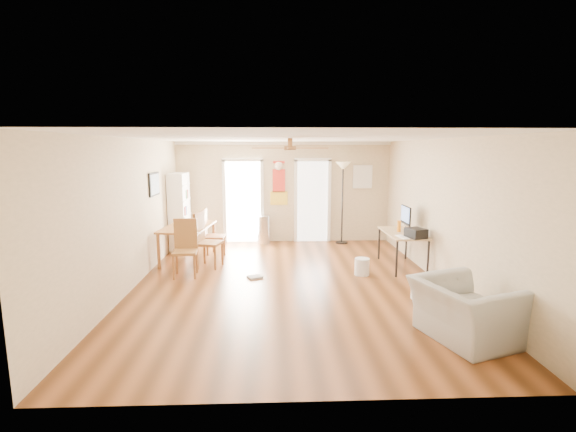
{
  "coord_description": "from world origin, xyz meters",
  "views": [
    {
      "loc": [
        -0.3,
        -7.11,
        2.42
      ],
      "look_at": [
        0.0,
        0.6,
        1.15
      ],
      "focal_mm": 25.56,
      "sensor_mm": 36.0,
      "label": 1
    }
  ],
  "objects_px": {
    "dining_chair_near": "(185,249)",
    "wastebasket_a": "(362,267)",
    "trash_can": "(264,230)",
    "torchiere_lamp": "(342,203)",
    "armchair": "(465,311)",
    "dining_table": "(188,243)",
    "wastebasket_b": "(419,290)",
    "dining_chair_right_a": "(214,234)",
    "dining_chair_right_b": "(209,240)",
    "computer_desk": "(402,250)",
    "bookshelf": "(179,211)",
    "printer": "(416,233)"
  },
  "relations": [
    {
      "from": "dining_chair_right_a",
      "to": "torchiere_lamp",
      "type": "bearing_deg",
      "value": -65.7
    },
    {
      "from": "wastebasket_b",
      "to": "armchair",
      "type": "distance_m",
      "value": 1.46
    },
    {
      "from": "printer",
      "to": "wastebasket_a",
      "type": "distance_m",
      "value": 1.21
    },
    {
      "from": "dining_chair_right_a",
      "to": "armchair",
      "type": "xyz_separation_m",
      "value": [
        3.75,
        -4.13,
        -0.17
      ]
    },
    {
      "from": "dining_chair_right_a",
      "to": "trash_can",
      "type": "height_order",
      "value": "dining_chair_right_a"
    },
    {
      "from": "dining_table",
      "to": "dining_chair_near",
      "type": "xyz_separation_m",
      "value": [
        0.18,
        -1.2,
        0.16
      ]
    },
    {
      "from": "armchair",
      "to": "trash_can",
      "type": "bearing_deg",
      "value": 7.63
    },
    {
      "from": "printer",
      "to": "wastebasket_b",
      "type": "relative_size",
      "value": 1.17
    },
    {
      "from": "computer_desk",
      "to": "wastebasket_b",
      "type": "height_order",
      "value": "computer_desk"
    },
    {
      "from": "dining_table",
      "to": "wastebasket_a",
      "type": "distance_m",
      "value": 3.8
    },
    {
      "from": "wastebasket_a",
      "to": "wastebasket_b",
      "type": "relative_size",
      "value": 1.09
    },
    {
      "from": "wastebasket_b",
      "to": "armchair",
      "type": "height_order",
      "value": "armchair"
    },
    {
      "from": "armchair",
      "to": "dining_table",
      "type": "bearing_deg",
      "value": 28.79
    },
    {
      "from": "dining_chair_right_a",
      "to": "trash_can",
      "type": "xyz_separation_m",
      "value": [
        1.07,
        1.36,
        -0.18
      ]
    },
    {
      "from": "wastebasket_a",
      "to": "torchiere_lamp",
      "type": "bearing_deg",
      "value": 88.74
    },
    {
      "from": "trash_can",
      "to": "wastebasket_b",
      "type": "bearing_deg",
      "value": -57.21
    },
    {
      "from": "armchair",
      "to": "printer",
      "type": "bearing_deg",
      "value": -24.65
    },
    {
      "from": "dining_chair_right_b",
      "to": "armchair",
      "type": "relative_size",
      "value": 0.97
    },
    {
      "from": "dining_chair_right_a",
      "to": "wastebasket_b",
      "type": "relative_size",
      "value": 3.61
    },
    {
      "from": "trash_can",
      "to": "computer_desk",
      "type": "relative_size",
      "value": 0.53
    },
    {
      "from": "bookshelf",
      "to": "dining_chair_right_b",
      "type": "distance_m",
      "value": 1.89
    },
    {
      "from": "bookshelf",
      "to": "dining_chair_right_b",
      "type": "height_order",
      "value": "bookshelf"
    },
    {
      "from": "armchair",
      "to": "dining_chair_near",
      "type": "bearing_deg",
      "value": 37.52
    },
    {
      "from": "wastebasket_b",
      "to": "printer",
      "type": "bearing_deg",
      "value": 74.15
    },
    {
      "from": "trash_can",
      "to": "computer_desk",
      "type": "xyz_separation_m",
      "value": [
        2.88,
        -2.26,
        0.0
      ]
    },
    {
      "from": "computer_desk",
      "to": "armchair",
      "type": "height_order",
      "value": "armchair"
    },
    {
      "from": "printer",
      "to": "wastebasket_b",
      "type": "height_order",
      "value": "printer"
    },
    {
      "from": "wastebasket_a",
      "to": "wastebasket_b",
      "type": "height_order",
      "value": "wastebasket_a"
    },
    {
      "from": "computer_desk",
      "to": "wastebasket_b",
      "type": "relative_size",
      "value": 4.53
    },
    {
      "from": "dining_chair_near",
      "to": "dining_chair_right_a",
      "type": "bearing_deg",
      "value": 70.47
    },
    {
      "from": "dining_table",
      "to": "printer",
      "type": "distance_m",
      "value": 4.79
    },
    {
      "from": "bookshelf",
      "to": "torchiere_lamp",
      "type": "xyz_separation_m",
      "value": [
        4.04,
        0.43,
        0.12
      ]
    },
    {
      "from": "bookshelf",
      "to": "dining_chair_right_a",
      "type": "xyz_separation_m",
      "value": [
        0.95,
        -0.89,
        -0.38
      ]
    },
    {
      "from": "dining_chair_right_b",
      "to": "wastebasket_a",
      "type": "height_order",
      "value": "dining_chair_right_b"
    },
    {
      "from": "bookshelf",
      "to": "dining_chair_right_a",
      "type": "distance_m",
      "value": 1.35
    },
    {
      "from": "trash_can",
      "to": "printer",
      "type": "relative_size",
      "value": 2.05
    },
    {
      "from": "wastebasket_b",
      "to": "dining_chair_right_a",
      "type": "bearing_deg",
      "value": 143.79
    },
    {
      "from": "bookshelf",
      "to": "dining_chair_near",
      "type": "distance_m",
      "value": 2.34
    },
    {
      "from": "dining_chair_near",
      "to": "wastebasket_a",
      "type": "xyz_separation_m",
      "value": [
        3.4,
        -0.05,
        -0.38
      ]
    },
    {
      "from": "torchiere_lamp",
      "to": "computer_desk",
      "type": "bearing_deg",
      "value": -68.69
    },
    {
      "from": "wastebasket_a",
      "to": "printer",
      "type": "bearing_deg",
      "value": -1.01
    },
    {
      "from": "dining_chair_right_a",
      "to": "torchiere_lamp",
      "type": "distance_m",
      "value": 3.4
    },
    {
      "from": "dining_chair_right_a",
      "to": "trash_can",
      "type": "relative_size",
      "value": 1.5
    },
    {
      "from": "dining_chair_near",
      "to": "torchiere_lamp",
      "type": "bearing_deg",
      "value": 33.33
    },
    {
      "from": "trash_can",
      "to": "torchiere_lamp",
      "type": "distance_m",
      "value": 2.13
    },
    {
      "from": "dining_chair_right_a",
      "to": "armchair",
      "type": "distance_m",
      "value": 5.58
    },
    {
      "from": "bookshelf",
      "to": "wastebasket_a",
      "type": "height_order",
      "value": "bookshelf"
    },
    {
      "from": "dining_table",
      "to": "dining_chair_near",
      "type": "height_order",
      "value": "dining_chair_near"
    },
    {
      "from": "dining_table",
      "to": "torchiere_lamp",
      "type": "relative_size",
      "value": 0.72
    },
    {
      "from": "bookshelf",
      "to": "trash_can",
      "type": "bearing_deg",
      "value": -3.65
    }
  ]
}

